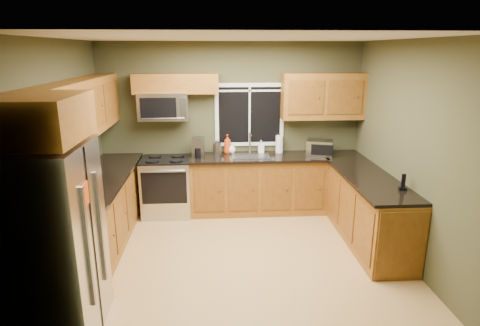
{
  "coord_description": "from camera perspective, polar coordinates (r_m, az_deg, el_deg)",
  "views": [
    {
      "loc": [
        -0.28,
        -4.65,
        2.57
      ],
      "look_at": [
        0.05,
        0.35,
        1.15
      ],
      "focal_mm": 30.0,
      "sensor_mm": 36.0,
      "label": 1
    }
  ],
  "objects": [
    {
      "name": "floor",
      "position": [
        5.32,
        -0.3,
        -13.06
      ],
      "size": [
        4.2,
        4.2,
        0.0
      ],
      "primitive_type": "plane",
      "color": "tan",
      "rests_on": "ground"
    },
    {
      "name": "ceiling",
      "position": [
        4.66,
        -0.34,
        17.41
      ],
      "size": [
        4.2,
        4.2,
        0.0
      ],
      "primitive_type": "plane",
      "rotation": [
        3.14,
        0.0,
        0.0
      ],
      "color": "white",
      "rests_on": "back_wall"
    },
    {
      "name": "back_wall",
      "position": [
        6.57,
        -1.28,
        5.12
      ],
      "size": [
        4.2,
        0.0,
        4.2
      ],
      "primitive_type": "plane",
      "rotation": [
        1.57,
        0.0,
        0.0
      ],
      "color": "#3E3F25",
      "rests_on": "ground"
    },
    {
      "name": "front_wall",
      "position": [
        3.12,
        1.71,
        -7.27
      ],
      "size": [
        4.2,
        0.0,
        4.2
      ],
      "primitive_type": "plane",
      "rotation": [
        -1.57,
        0.0,
        0.0
      ],
      "color": "#3E3F25",
      "rests_on": "ground"
    },
    {
      "name": "left_wall",
      "position": [
        5.14,
        -24.38,
        0.65
      ],
      "size": [
        0.0,
        3.6,
        3.6
      ],
      "primitive_type": "plane",
      "rotation": [
        1.57,
        0.0,
        1.57
      ],
      "color": "#3E3F25",
      "rests_on": "ground"
    },
    {
      "name": "right_wall",
      "position": [
        5.37,
        22.68,
        1.43
      ],
      "size": [
        0.0,
        3.6,
        3.6
      ],
      "primitive_type": "plane",
      "rotation": [
        1.57,
        0.0,
        -1.57
      ],
      "color": "#3E3F25",
      "rests_on": "ground"
    },
    {
      "name": "window",
      "position": [
        6.54,
        1.37,
        6.87
      ],
      "size": [
        1.12,
        0.03,
        1.02
      ],
      "color": "white",
      "rests_on": "back_wall"
    },
    {
      "name": "base_cabinets_left",
      "position": [
        5.75,
        -18.94,
        -6.72
      ],
      "size": [
        0.6,
        2.65,
        0.9
      ],
      "primitive_type": "cube",
      "color": "brown",
      "rests_on": "ground"
    },
    {
      "name": "countertop_left",
      "position": [
        5.59,
        -19.12,
        -2.26
      ],
      "size": [
        0.65,
        2.65,
        0.04
      ],
      "primitive_type": "cube",
      "color": "black",
      "rests_on": "base_cabinets_left"
    },
    {
      "name": "base_cabinets_back",
      "position": [
        6.54,
        2.53,
        -3.1
      ],
      "size": [
        2.17,
        0.6,
        0.9
      ],
      "primitive_type": "cube",
      "color": "brown",
      "rests_on": "ground"
    },
    {
      "name": "countertop_back",
      "position": [
        6.38,
        2.6,
        0.83
      ],
      "size": [
        2.17,
        0.65,
        0.04
      ],
      "primitive_type": "cube",
      "color": "black",
      "rests_on": "base_cabinets_back"
    },
    {
      "name": "base_cabinets_peninsula",
      "position": [
        5.98,
        16.92,
        -5.65
      ],
      "size": [
        0.6,
        2.52,
        0.9
      ],
      "color": "brown",
      "rests_on": "ground"
    },
    {
      "name": "countertop_peninsula",
      "position": [
        5.83,
        17.03,
        -1.33
      ],
      "size": [
        0.65,
        2.5,
        0.04
      ],
      "primitive_type": "cube",
      "color": "black",
      "rests_on": "base_cabinets_peninsula"
    },
    {
      "name": "upper_cabinets_left",
      "position": [
        5.43,
        -21.65,
        7.2
      ],
      "size": [
        0.33,
        2.65,
        0.72
      ],
      "primitive_type": "cube",
      "color": "brown",
      "rests_on": "left_wall"
    },
    {
      "name": "upper_cabinets_back_left",
      "position": [
        6.33,
        -9.1,
        11.1
      ],
      "size": [
        1.3,
        0.33,
        0.3
      ],
      "primitive_type": "cube",
      "color": "brown",
      "rests_on": "back_wall"
    },
    {
      "name": "upper_cabinets_back_right",
      "position": [
        6.56,
        11.69,
        9.29
      ],
      "size": [
        1.3,
        0.33,
        0.72
      ],
      "primitive_type": "cube",
      "color": "brown",
      "rests_on": "back_wall"
    },
    {
      "name": "upper_cabinet_over_fridge",
      "position": [
        3.69,
        -27.13,
        5.66
      ],
      "size": [
        0.72,
        0.9,
        0.38
      ],
      "primitive_type": "cube",
      "color": "brown",
      "rests_on": "left_wall"
    },
    {
      "name": "refrigerator",
      "position": [
        4.02,
        -25.08,
        -10.35
      ],
      "size": [
        0.74,
        0.9,
        1.8
      ],
      "color": "#B7B7BC",
      "rests_on": "ground"
    },
    {
      "name": "range",
      "position": [
        6.52,
        -10.37,
        -3.26
      ],
      "size": [
        0.76,
        0.69,
        0.94
      ],
      "color": "#B7B7BC",
      "rests_on": "ground"
    },
    {
      "name": "microwave",
      "position": [
        6.36,
        -10.8,
        7.95
      ],
      "size": [
        0.76,
        0.41,
        0.42
      ],
      "color": "#B7B7BC",
      "rests_on": "back_wall"
    },
    {
      "name": "sink",
      "position": [
        6.38,
        1.56,
        1.13
      ],
      "size": [
        0.6,
        0.42,
        0.36
      ],
      "color": "slate",
      "rests_on": "countertop_back"
    },
    {
      "name": "toaster_oven",
      "position": [
        6.51,
        11.25,
        2.15
      ],
      "size": [
        0.47,
        0.42,
        0.25
      ],
      "color": "#B7B7BC",
      "rests_on": "countertop_back"
    },
    {
      "name": "coffee_maker",
      "position": [
        6.33,
        -5.98,
        2.14
      ],
      "size": [
        0.2,
        0.26,
        0.3
      ],
      "color": "slate",
      "rests_on": "countertop_back"
    },
    {
      "name": "kettle",
      "position": [
        6.44,
        -3.27,
        2.16
      ],
      "size": [
        0.16,
        0.16,
        0.24
      ],
      "color": "#B7B7BC",
      "rests_on": "countertop_back"
    },
    {
      "name": "paper_towel_roll",
      "position": [
        6.59,
        5.61,
        2.7
      ],
      "size": [
        0.13,
        0.13,
        0.31
      ],
      "color": "white",
      "rests_on": "countertop_back"
    },
    {
      "name": "soap_bottle_a",
      "position": [
        6.52,
        -1.8,
        2.74
      ],
      "size": [
        0.15,
        0.15,
        0.31
      ],
      "primitive_type": "imported",
      "rotation": [
        0.0,
        0.0,
        -0.34
      ],
      "color": "#C44212",
      "rests_on": "countertop_back"
    },
    {
      "name": "soap_bottle_b",
      "position": [
        6.58,
        3.0,
        2.36
      ],
      "size": [
        0.1,
        0.1,
        0.2
      ],
      "primitive_type": "imported",
      "rotation": [
        0.0,
        0.0,
        0.07
      ],
      "color": "white",
      "rests_on": "countertop_back"
    },
    {
      "name": "soap_bottle_c",
      "position": [
        6.54,
        -1.22,
        2.15
      ],
      "size": [
        0.15,
        0.15,
        0.17
      ],
      "primitive_type": "imported",
      "rotation": [
        0.0,
        0.0,
        0.13
      ],
      "color": "white",
      "rests_on": "countertop_back"
    },
    {
      "name": "cordless_phone",
      "position": [
        5.21,
        22.16,
        -2.92
      ],
      "size": [
        0.11,
        0.11,
        0.2
      ],
      "color": "black",
      "rests_on": "countertop_peninsula"
    }
  ]
}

